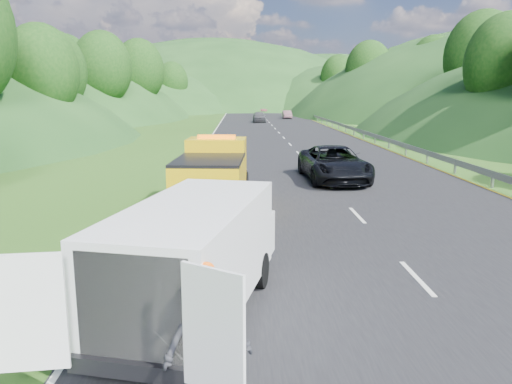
{
  "coord_description": "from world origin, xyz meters",
  "views": [
    {
      "loc": [
        -1.06,
        -12.81,
        4.25
      ],
      "look_at": [
        -0.61,
        1.86,
        1.3
      ],
      "focal_mm": 35.0,
      "sensor_mm": 36.0,
      "label": 1
    }
  ],
  "objects_px": {
    "woman": "(179,248)",
    "spare_tire": "(225,353)",
    "suitcase": "(103,239)",
    "child": "(171,253)",
    "passing_suv": "(333,181)",
    "white_van": "(196,252)",
    "tow_truck": "(214,174)"
  },
  "relations": [
    {
      "from": "woman",
      "to": "spare_tire",
      "type": "bearing_deg",
      "value": 173.66
    },
    {
      "from": "suitcase",
      "to": "child",
      "type": "bearing_deg",
      "value": -11.1
    },
    {
      "from": "spare_tire",
      "to": "passing_suv",
      "type": "bearing_deg",
      "value": 73.5
    },
    {
      "from": "white_van",
      "to": "spare_tire",
      "type": "xyz_separation_m",
      "value": [
        0.56,
        -1.48,
        -1.27
      ]
    },
    {
      "from": "woman",
      "to": "white_van",
      "type": "bearing_deg",
      "value": 171.22
    },
    {
      "from": "tow_truck",
      "to": "child",
      "type": "distance_m",
      "value": 5.62
    },
    {
      "from": "child",
      "to": "spare_tire",
      "type": "height_order",
      "value": "child"
    },
    {
      "from": "suitcase",
      "to": "passing_suv",
      "type": "bearing_deg",
      "value": 51.88
    },
    {
      "from": "suitcase",
      "to": "passing_suv",
      "type": "distance_m",
      "value": 13.44
    },
    {
      "from": "tow_truck",
      "to": "white_van",
      "type": "relative_size",
      "value": 0.92
    },
    {
      "from": "white_van",
      "to": "child",
      "type": "xyz_separation_m",
      "value": [
        -1.03,
        3.78,
        -1.27
      ]
    },
    {
      "from": "white_van",
      "to": "spare_tire",
      "type": "distance_m",
      "value": 2.03
    },
    {
      "from": "woman",
      "to": "suitcase",
      "type": "height_order",
      "value": "woman"
    },
    {
      "from": "woman",
      "to": "suitcase",
      "type": "relative_size",
      "value": 2.42
    },
    {
      "from": "child",
      "to": "passing_suv",
      "type": "xyz_separation_m",
      "value": [
        6.39,
        10.94,
        0.0
      ]
    },
    {
      "from": "woman",
      "to": "passing_suv",
      "type": "distance_m",
      "value": 12.18
    },
    {
      "from": "tow_truck",
      "to": "white_van",
      "type": "distance_m",
      "value": 9.18
    },
    {
      "from": "white_van",
      "to": "child",
      "type": "bearing_deg",
      "value": 119.15
    },
    {
      "from": "child",
      "to": "suitcase",
      "type": "height_order",
      "value": "suitcase"
    },
    {
      "from": "tow_truck",
      "to": "woman",
      "type": "xyz_separation_m",
      "value": [
        -0.73,
        -4.92,
        -1.28
      ]
    },
    {
      "from": "woman",
      "to": "spare_tire",
      "type": "xyz_separation_m",
      "value": [
        1.45,
        -5.74,
        0.0
      ]
    },
    {
      "from": "woman",
      "to": "child",
      "type": "height_order",
      "value": "woman"
    },
    {
      "from": "woman",
      "to": "spare_tire",
      "type": "height_order",
      "value": "woman"
    },
    {
      "from": "white_van",
      "to": "child",
      "type": "relative_size",
      "value": 7.53
    },
    {
      "from": "white_van",
      "to": "woman",
      "type": "bearing_deg",
      "value": 115.61
    },
    {
      "from": "white_van",
      "to": "suitcase",
      "type": "xyz_separation_m",
      "value": [
        -2.93,
        4.15,
        -0.96
      ]
    },
    {
      "from": "child",
      "to": "suitcase",
      "type": "xyz_separation_m",
      "value": [
        -1.9,
        0.37,
        0.31
      ]
    },
    {
      "from": "woman",
      "to": "suitcase",
      "type": "bearing_deg",
      "value": 72.57
    },
    {
      "from": "passing_suv",
      "to": "woman",
      "type": "bearing_deg",
      "value": -123.25
    },
    {
      "from": "spare_tire",
      "to": "child",
      "type": "bearing_deg",
      "value": 106.88
    },
    {
      "from": "white_van",
      "to": "woman",
      "type": "xyz_separation_m",
      "value": [
        -0.88,
        4.26,
        -1.27
      ]
    },
    {
      "from": "tow_truck",
      "to": "passing_suv",
      "type": "relative_size",
      "value": 1.05
    }
  ]
}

